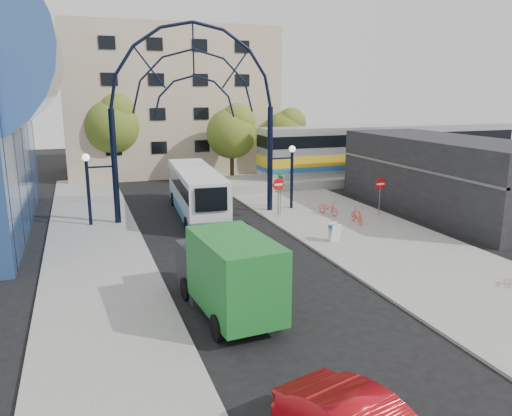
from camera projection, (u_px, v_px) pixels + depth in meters
name	position (u px, v px, depth m)	size (l,w,h in m)	color
ground	(280.00, 300.00, 19.49)	(120.00, 120.00, 0.00)	black
sidewalk_east	(394.00, 248.00, 25.77)	(8.00, 56.00, 0.12)	gray
plaza_west	(99.00, 268.00, 22.84)	(5.00, 50.00, 0.12)	gray
gateway_arch	(194.00, 82.00, 30.38)	(13.64, 0.44, 12.10)	black
stop_sign	(278.00, 188.00, 31.61)	(0.80, 0.07, 2.50)	slate
do_not_enter_sign	(380.00, 188.00, 31.82)	(0.76, 0.07, 2.48)	slate
street_name_sign	(281.00, 184.00, 32.26)	(0.70, 0.70, 2.80)	slate
sandwich_board	(335.00, 230.00, 26.64)	(0.55, 0.61, 0.99)	white
commercial_block_east	(445.00, 175.00, 33.34)	(6.00, 16.00, 5.00)	black
apartment_block	(168.00, 101.00, 50.62)	(20.00, 12.10, 14.00)	tan
train_platform	(389.00, 175.00, 46.13)	(32.00, 5.00, 0.80)	gray
train_car	(391.00, 148.00, 45.56)	(25.10, 3.05, 4.20)	#B7B7BC
tree_north_a	(233.00, 130.00, 44.22)	(4.48, 4.48, 7.00)	#382314
tree_north_b	(113.00, 123.00, 44.46)	(5.12, 5.12, 8.00)	#382314
tree_north_c	(286.00, 131.00, 48.10)	(4.16, 4.16, 6.50)	#382314
city_bus	(196.00, 191.00, 32.70)	(3.28, 11.19, 3.03)	silver
green_truck	(227.00, 273.00, 18.14)	(2.71, 6.23, 3.07)	black
black_suv	(237.00, 239.00, 25.18)	(2.28, 4.95, 1.38)	black
bike_near_a	(328.00, 208.00, 32.47)	(0.62, 1.77, 0.93)	#DD472C
bike_near_b	(357.00, 215.00, 30.32)	(0.46, 1.64, 0.98)	#EC472F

